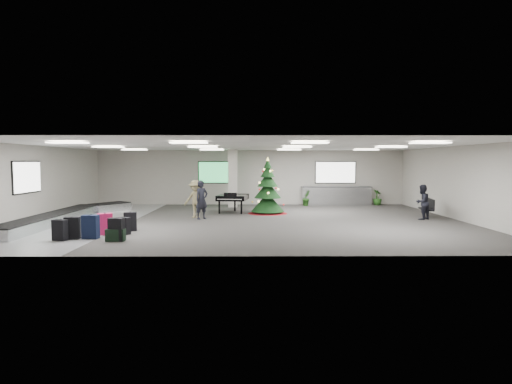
{
  "coord_description": "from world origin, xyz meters",
  "views": [
    {
      "loc": [
        0.1,
        -18.22,
        2.5
      ],
      "look_at": [
        0.26,
        1.0,
        1.16
      ],
      "focal_mm": 30.0,
      "sensor_mm": 36.0,
      "label": 1
    }
  ],
  "objects_px": {
    "baggage_carousel": "(66,216)",
    "service_counter": "(336,196)",
    "potted_plant_left": "(307,198)",
    "christmas_tree": "(268,194)",
    "grand_piano": "(232,198)",
    "traveler_b": "(196,199)",
    "potted_plant_right": "(377,197)",
    "bench": "(428,207)",
    "traveler_a": "(202,200)",
    "traveler_bench": "(422,202)",
    "pink_suitcase": "(105,224)"
  },
  "relations": [
    {
      "from": "pink_suitcase",
      "to": "traveler_bench",
      "type": "bearing_deg",
      "value": -8.57
    },
    {
      "from": "potted_plant_right",
      "to": "baggage_carousel",
      "type": "bearing_deg",
      "value": -156.6
    },
    {
      "from": "service_counter",
      "to": "potted_plant_right",
      "type": "distance_m",
      "value": 2.38
    },
    {
      "from": "traveler_b",
      "to": "potted_plant_right",
      "type": "height_order",
      "value": "traveler_b"
    },
    {
      "from": "christmas_tree",
      "to": "service_counter",
      "type": "bearing_deg",
      "value": 44.8
    },
    {
      "from": "service_counter",
      "to": "potted_plant_left",
      "type": "distance_m",
      "value": 1.87
    },
    {
      "from": "potted_plant_left",
      "to": "baggage_carousel",
      "type": "bearing_deg",
      "value": -150.56
    },
    {
      "from": "potted_plant_right",
      "to": "bench",
      "type": "bearing_deg",
      "value": -83.13
    },
    {
      "from": "grand_piano",
      "to": "bench",
      "type": "distance_m",
      "value": 9.17
    },
    {
      "from": "pink_suitcase",
      "to": "bench",
      "type": "height_order",
      "value": "bench"
    },
    {
      "from": "baggage_carousel",
      "to": "traveler_b",
      "type": "xyz_separation_m",
      "value": [
        5.38,
        1.0,
        0.63
      ]
    },
    {
      "from": "grand_piano",
      "to": "potted_plant_left",
      "type": "bearing_deg",
      "value": 45.4
    },
    {
      "from": "pink_suitcase",
      "to": "traveler_bench",
      "type": "relative_size",
      "value": 0.5
    },
    {
      "from": "pink_suitcase",
      "to": "grand_piano",
      "type": "height_order",
      "value": "grand_piano"
    },
    {
      "from": "potted_plant_left",
      "to": "christmas_tree",
      "type": "bearing_deg",
      "value": -123.03
    },
    {
      "from": "christmas_tree",
      "to": "grand_piano",
      "type": "distance_m",
      "value": 1.81
    },
    {
      "from": "bench",
      "to": "potted_plant_left",
      "type": "bearing_deg",
      "value": 144.2
    },
    {
      "from": "bench",
      "to": "potted_plant_left",
      "type": "relative_size",
      "value": 1.6
    },
    {
      "from": "baggage_carousel",
      "to": "grand_piano",
      "type": "relative_size",
      "value": 4.95
    },
    {
      "from": "traveler_bench",
      "to": "potted_plant_right",
      "type": "relative_size",
      "value": 1.68
    },
    {
      "from": "bench",
      "to": "potted_plant_left",
      "type": "height_order",
      "value": "potted_plant_left"
    },
    {
      "from": "traveler_b",
      "to": "traveler_bench",
      "type": "relative_size",
      "value": 1.11
    },
    {
      "from": "grand_piano",
      "to": "bench",
      "type": "relative_size",
      "value": 1.38
    },
    {
      "from": "pink_suitcase",
      "to": "potted_plant_left",
      "type": "xyz_separation_m",
      "value": [
        8.18,
        9.75,
        0.07
      ]
    },
    {
      "from": "bench",
      "to": "potted_plant_right",
      "type": "distance_m",
      "value": 5.61
    },
    {
      "from": "pink_suitcase",
      "to": "traveler_b",
      "type": "relative_size",
      "value": 0.45
    },
    {
      "from": "grand_piano",
      "to": "traveler_b",
      "type": "height_order",
      "value": "traveler_b"
    },
    {
      "from": "pink_suitcase",
      "to": "traveler_a",
      "type": "distance_m",
      "value": 4.99
    },
    {
      "from": "baggage_carousel",
      "to": "service_counter",
      "type": "bearing_deg",
      "value": 27.67
    },
    {
      "from": "grand_piano",
      "to": "traveler_bench",
      "type": "height_order",
      "value": "traveler_bench"
    },
    {
      "from": "pink_suitcase",
      "to": "potted_plant_right",
      "type": "relative_size",
      "value": 0.85
    },
    {
      "from": "traveler_a",
      "to": "traveler_bench",
      "type": "height_order",
      "value": "traveler_a"
    },
    {
      "from": "service_counter",
      "to": "grand_piano",
      "type": "height_order",
      "value": "service_counter"
    },
    {
      "from": "christmas_tree",
      "to": "potted_plant_right",
      "type": "xyz_separation_m",
      "value": [
        6.53,
        3.98,
        -0.49
      ]
    },
    {
      "from": "service_counter",
      "to": "bench",
      "type": "bearing_deg",
      "value": -61.97
    },
    {
      "from": "christmas_tree",
      "to": "pink_suitcase",
      "type": "bearing_deg",
      "value": -133.55
    },
    {
      "from": "baggage_carousel",
      "to": "bench",
      "type": "relative_size",
      "value": 6.85
    },
    {
      "from": "grand_piano",
      "to": "traveler_bench",
      "type": "relative_size",
      "value": 1.29
    },
    {
      "from": "baggage_carousel",
      "to": "potted_plant_right",
      "type": "distance_m",
      "value": 16.58
    },
    {
      "from": "baggage_carousel",
      "to": "grand_piano",
      "type": "bearing_deg",
      "value": 23.73
    },
    {
      "from": "baggage_carousel",
      "to": "potted_plant_left",
      "type": "distance_m",
      "value": 12.68
    },
    {
      "from": "pink_suitcase",
      "to": "traveler_a",
      "type": "relative_size",
      "value": 0.45
    },
    {
      "from": "service_counter",
      "to": "potted_plant_left",
      "type": "height_order",
      "value": "service_counter"
    },
    {
      "from": "baggage_carousel",
      "to": "traveler_b",
      "type": "distance_m",
      "value": 5.51
    },
    {
      "from": "service_counter",
      "to": "bench",
      "type": "xyz_separation_m",
      "value": [
        3.04,
        -5.72,
        -0.06
      ]
    },
    {
      "from": "service_counter",
      "to": "christmas_tree",
      "type": "relative_size",
      "value": 1.47
    },
    {
      "from": "service_counter",
      "to": "pink_suitcase",
      "type": "distance_m",
      "value": 14.3
    },
    {
      "from": "service_counter",
      "to": "traveler_a",
      "type": "distance_m",
      "value": 9.44
    },
    {
      "from": "traveler_bench",
      "to": "traveler_b",
      "type": "bearing_deg",
      "value": -39.74
    },
    {
      "from": "service_counter",
      "to": "potted_plant_right",
      "type": "height_order",
      "value": "service_counter"
    }
  ]
}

